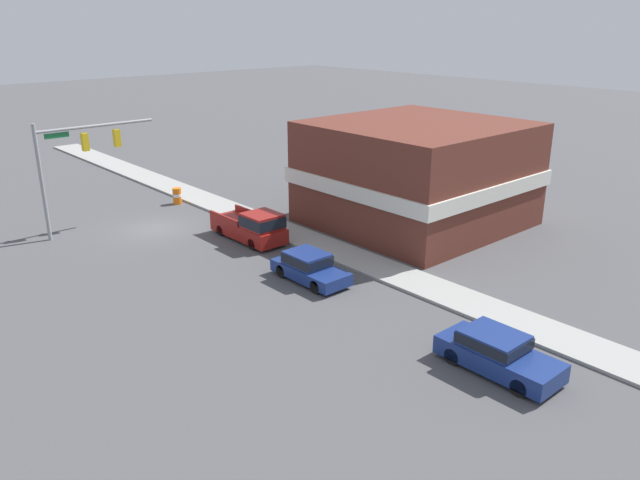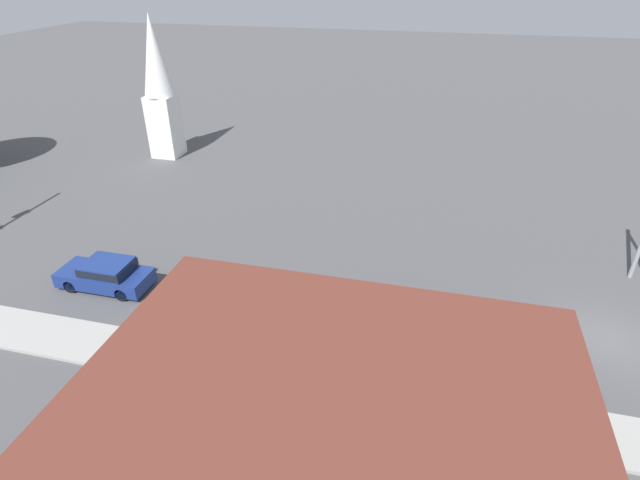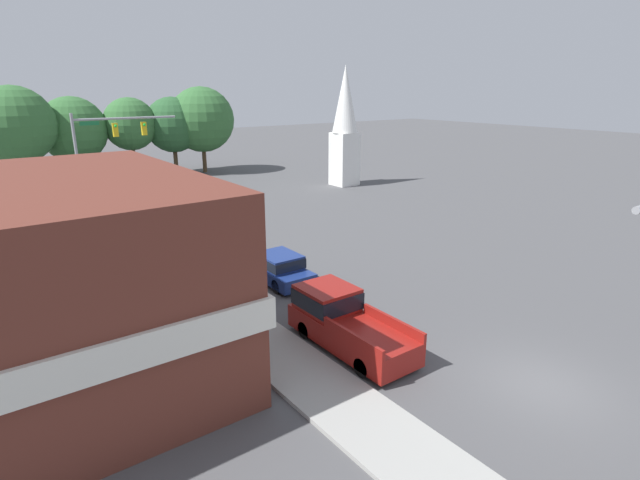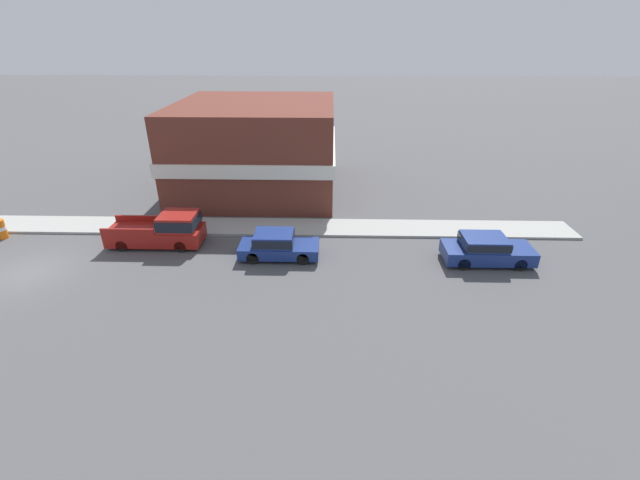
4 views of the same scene
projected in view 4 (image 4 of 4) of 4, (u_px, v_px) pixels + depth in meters
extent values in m
plane|color=#4C4C4F|center=(29.00, 273.00, 21.62)|extent=(200.00, 200.00, 0.00)
cube|color=#9E9E99|center=(86.00, 225.00, 26.69)|extent=(2.40, 60.00, 0.14)
cylinder|color=black|center=(305.00, 245.00, 23.67)|extent=(0.22, 0.66, 0.66)
cylinder|color=black|center=(303.00, 259.00, 22.25)|extent=(0.22, 0.66, 0.66)
cylinder|color=black|center=(257.00, 244.00, 23.73)|extent=(0.22, 0.66, 0.66)
cylinder|color=black|center=(253.00, 258.00, 22.31)|extent=(0.22, 0.66, 0.66)
cube|color=navy|center=(279.00, 249.00, 22.92)|extent=(1.80, 4.23, 0.60)
cube|color=navy|center=(274.00, 238.00, 22.65)|extent=(1.66, 2.03, 0.65)
cube|color=black|center=(274.00, 238.00, 22.65)|extent=(1.68, 2.11, 0.46)
cylinder|color=black|center=(508.00, 249.00, 23.21)|extent=(0.22, 0.66, 0.66)
cylinder|color=black|center=(520.00, 265.00, 21.69)|extent=(0.22, 0.66, 0.66)
cylinder|color=black|center=(455.00, 249.00, 23.27)|extent=(0.22, 0.66, 0.66)
cylinder|color=black|center=(464.00, 264.00, 21.76)|extent=(0.22, 0.66, 0.66)
cube|color=navy|center=(487.00, 253.00, 22.39)|extent=(1.91, 4.58, 0.72)
cube|color=navy|center=(484.00, 242.00, 22.11)|extent=(1.76, 2.20, 0.57)
cube|color=black|center=(484.00, 242.00, 22.11)|extent=(1.78, 2.29, 0.40)
cylinder|color=black|center=(190.00, 233.00, 25.06)|extent=(0.22, 0.66, 0.66)
cylinder|color=black|center=(180.00, 246.00, 23.51)|extent=(0.22, 0.66, 0.66)
cylinder|color=black|center=(135.00, 232.00, 25.13)|extent=(0.22, 0.66, 0.66)
cylinder|color=black|center=(122.00, 246.00, 23.58)|extent=(0.22, 0.66, 0.66)
cube|color=maroon|center=(156.00, 235.00, 24.20)|extent=(1.95, 5.23, 0.85)
cube|color=maroon|center=(179.00, 221.00, 23.78)|extent=(1.86, 1.99, 0.87)
cube|color=black|center=(179.00, 221.00, 23.78)|extent=(1.88, 2.07, 0.61)
cube|color=maroon|center=(141.00, 218.00, 24.78)|extent=(0.12, 2.94, 0.35)
cube|color=maroon|center=(127.00, 232.00, 23.13)|extent=(0.12, 2.94, 0.35)
cylinder|color=orange|center=(0.00, 229.00, 24.95)|extent=(0.60, 0.60, 1.13)
cylinder|color=white|center=(0.00, 228.00, 24.92)|extent=(0.62, 0.62, 0.20)
cube|color=brown|center=(257.00, 147.00, 31.78)|extent=(11.59, 11.25, 6.38)
cube|color=silver|center=(257.00, 148.00, 31.85)|extent=(11.89, 11.55, 0.90)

